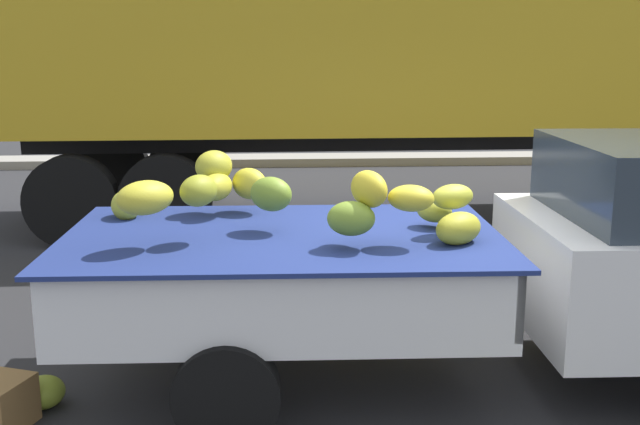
% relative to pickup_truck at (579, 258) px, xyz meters
% --- Properties ---
extents(ground, '(220.00, 220.00, 0.00)m').
position_rel_pickup_truck_xyz_m(ground, '(-0.90, 0.19, -0.89)').
color(ground, '#28282B').
extents(curb_strip, '(80.00, 0.80, 0.16)m').
position_rel_pickup_truck_xyz_m(curb_strip, '(-0.90, 9.88, -0.81)').
color(curb_strip, gray).
rests_on(curb_strip, ground).
extents(pickup_truck, '(5.22, 1.92, 1.70)m').
position_rel_pickup_truck_xyz_m(pickup_truck, '(0.00, 0.00, 0.00)').
color(pickup_truck, white).
rests_on(pickup_truck, ground).
extents(semi_trailer, '(12.03, 2.76, 3.95)m').
position_rel_pickup_truck_xyz_m(semi_trailer, '(0.14, 5.13, 1.65)').
color(semi_trailer, gold).
rests_on(semi_trailer, ground).
extents(fallen_banana_bunch_near_tailgate, '(0.38, 0.37, 0.22)m').
position_rel_pickup_truck_xyz_m(fallen_banana_bunch_near_tailgate, '(-3.63, -0.25, -0.78)').
color(fallen_banana_bunch_near_tailgate, olive).
rests_on(fallen_banana_bunch_near_tailgate, ground).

